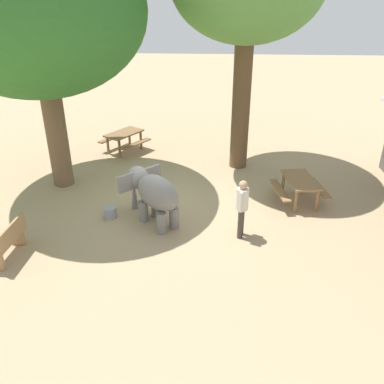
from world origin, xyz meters
TOP-DOWN VIEW (x-y plane):
  - ground_plane at (0.00, 0.00)m, footprint 60.00×60.00m
  - elephant at (0.73, 0.05)m, footprint 1.94×1.93m
  - person_handler at (1.36, 2.44)m, footprint 0.50×0.32m
  - shade_tree_secondary at (-1.50, -3.31)m, footprint 6.66×6.11m
  - wooden_bench at (2.63, -3.21)m, footprint 1.41×0.45m
  - picnic_table_near at (-4.55, -1.87)m, footprint 2.06×2.06m
  - picnic_table_far at (-0.64, 4.30)m, footprint 1.73×1.71m
  - feed_bucket at (0.60, -1.23)m, footprint 0.36×0.36m

SIDE VIEW (x-z plane):
  - ground_plane at x=0.00m, z-range 0.00..0.00m
  - feed_bucket at x=0.60m, z-range 0.00..0.32m
  - wooden_bench at x=2.63m, z-range 0.03..0.91m
  - picnic_table_near at x=-4.55m, z-range 0.20..0.98m
  - picnic_table_far at x=-0.64m, z-range 0.20..0.98m
  - elephant at x=0.73m, z-range 0.20..1.64m
  - person_handler at x=1.36m, z-range 0.14..1.76m
  - shade_tree_secondary at x=-1.50m, z-range 1.45..9.12m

